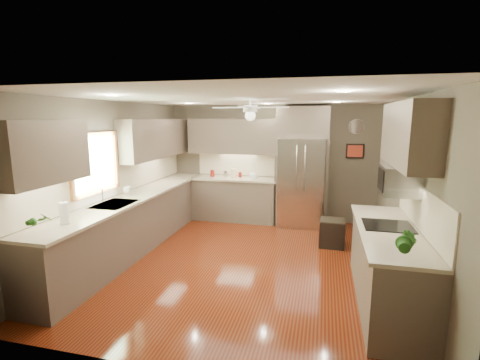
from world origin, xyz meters
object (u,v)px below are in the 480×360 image
at_px(canister_b, 226,174).
at_px(refrigerator, 302,169).
at_px(canister_d, 240,175).
at_px(paper_towel, 64,213).
at_px(potted_plant_right, 407,243).
at_px(microwave, 399,180).
at_px(potted_plant_left, 40,220).
at_px(canister_a, 212,173).
at_px(canister_c, 234,173).
at_px(soap_bottle, 128,189).
at_px(bowl, 253,177).
at_px(stool, 332,233).

bearing_deg(canister_b, refrigerator, -1.81).
height_order(canister_d, paper_towel, paper_towel).
xyz_separation_m(potted_plant_right, microwave, (0.13, 1.20, 0.37)).
xyz_separation_m(potted_plant_left, potted_plant_right, (3.86, 0.13, 0.02)).
bearing_deg(canister_a, refrigerator, -0.85).
height_order(canister_c, soap_bottle, soap_bottle).
distance_m(refrigerator, microwave, 3.03).
bearing_deg(potted_plant_right, refrigerator, 107.00).
bearing_deg(potted_plant_left, canister_a, 80.08).
distance_m(soap_bottle, paper_towel, 1.67).
distance_m(soap_bottle, bowl, 2.71).
distance_m(potted_plant_left, refrigerator, 4.84).
distance_m(potted_plant_right, bowl, 4.55).
distance_m(canister_b, canister_d, 0.32).
bearing_deg(microwave, paper_towel, -165.88).
distance_m(canister_d, potted_plant_right, 4.74).
xyz_separation_m(canister_a, canister_c, (0.47, 0.04, 0.01)).
xyz_separation_m(microwave, stool, (-0.70, 1.58, -1.24)).
xyz_separation_m(canister_a, potted_plant_left, (-0.71, -4.07, 0.07)).
distance_m(canister_b, refrigerator, 1.66).
distance_m(canister_d, microwave, 3.90).
distance_m(canister_a, potted_plant_right, 5.04).
bearing_deg(potted_plant_left, paper_towel, 84.45).
bearing_deg(canister_d, stool, -32.00).
xyz_separation_m(canister_c, bowl, (0.44, -0.01, -0.07)).
relative_size(canister_b, potted_plant_right, 0.41).
bearing_deg(potted_plant_right, paper_towel, 176.86).
relative_size(canister_a, bowl, 0.73).
height_order(canister_a, paper_towel, paper_towel).
height_order(refrigerator, microwave, refrigerator).
relative_size(canister_c, microwave, 0.36).
distance_m(canister_d, bowl, 0.31).
relative_size(refrigerator, microwave, 4.45).
bearing_deg(canister_a, potted_plant_right, -51.41).
height_order(soap_bottle, potted_plant_right, potted_plant_right).
distance_m(canister_d, refrigerator, 1.35).
distance_m(potted_plant_left, potted_plant_right, 3.86).
xyz_separation_m(potted_plant_right, paper_towel, (-3.82, 0.21, -0.03)).
height_order(potted_plant_right, microwave, microwave).
distance_m(potted_plant_left, bowl, 4.41).
height_order(stool, paper_towel, paper_towel).
bearing_deg(canister_b, canister_d, 7.82).
bearing_deg(canister_a, bowl, 1.56).
bearing_deg(potted_plant_right, microwave, 83.86).
distance_m(canister_a, canister_b, 0.30).
bearing_deg(paper_towel, stool, 38.32).
height_order(potted_plant_right, paper_towel, potted_plant_right).
bearing_deg(canister_c, stool, -29.65).
bearing_deg(paper_towel, potted_plant_right, -3.14).
bearing_deg(soap_bottle, canister_d, 56.10).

